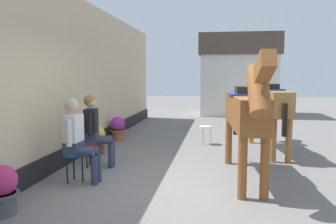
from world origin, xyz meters
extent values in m
plane|color=slate|center=(0.00, 3.00, 0.00)|extent=(40.00, 40.00, 0.00)
cube|color=#CCB793|center=(-2.55, 1.50, 1.70)|extent=(0.30, 14.00, 3.40)
cube|color=black|center=(-2.53, 1.50, 0.18)|extent=(0.34, 14.00, 0.36)
cube|color=silver|center=(1.40, 10.23, 1.30)|extent=(3.20, 2.40, 2.60)
cube|color=brown|center=(1.40, 10.23, 3.05)|extent=(3.40, 2.60, 0.90)
cylinder|color=#194C99|center=(-1.77, -0.05, 0.46)|extent=(0.34, 0.34, 0.03)
cylinder|color=black|center=(-1.63, -0.06, 0.22)|extent=(0.02, 0.02, 0.45)
cylinder|color=black|center=(-1.84, 0.07, 0.22)|extent=(0.02, 0.02, 0.45)
cylinder|color=black|center=(-1.84, -0.17, 0.22)|extent=(0.02, 0.02, 0.45)
cube|color=#2D3851|center=(-1.77, -0.05, 0.58)|extent=(0.25, 0.33, 0.20)
cube|color=silver|center=(-1.77, -0.05, 0.90)|extent=(0.23, 0.35, 0.44)
sphere|color=tan|center=(-1.77, -0.05, 1.25)|extent=(0.20, 0.20, 0.20)
sphere|color=#B2A38E|center=(-1.79, -0.05, 1.28)|extent=(0.22, 0.22, 0.22)
cylinder|color=#2D3851|center=(-1.58, 0.02, 0.53)|extent=(0.38, 0.14, 0.13)
cylinder|color=#2D3851|center=(-1.39, 0.01, 0.23)|extent=(0.11, 0.11, 0.46)
cylinder|color=#2D3851|center=(-1.58, -0.14, 0.53)|extent=(0.38, 0.14, 0.13)
cylinder|color=#2D3851|center=(-1.39, -0.15, 0.23)|extent=(0.11, 0.11, 0.46)
cylinder|color=silver|center=(-1.74, 0.15, 0.85)|extent=(0.09, 0.09, 0.42)
cylinder|color=silver|center=(-1.76, -0.25, 0.85)|extent=(0.09, 0.09, 0.42)
cylinder|color=red|center=(-1.83, 0.87, 0.46)|extent=(0.34, 0.34, 0.03)
cylinder|color=black|center=(-1.69, 0.90, 0.22)|extent=(0.02, 0.02, 0.45)
cylinder|color=black|center=(-1.92, 0.98, 0.22)|extent=(0.02, 0.02, 0.45)
cylinder|color=black|center=(-1.88, 0.74, 0.22)|extent=(0.02, 0.02, 0.45)
cube|color=#2D3851|center=(-1.83, 0.87, 0.58)|extent=(0.29, 0.35, 0.20)
cube|color=black|center=(-1.83, 0.87, 0.90)|extent=(0.27, 0.37, 0.44)
sphere|color=tan|center=(-1.83, 0.87, 1.25)|extent=(0.20, 0.20, 0.20)
sphere|color=olive|center=(-1.85, 0.87, 1.28)|extent=(0.22, 0.22, 0.22)
cylinder|color=#2D3851|center=(-1.65, 0.98, 0.53)|extent=(0.40, 0.19, 0.13)
cylinder|color=#2D3851|center=(-1.47, 1.01, 0.23)|extent=(0.11, 0.11, 0.46)
cylinder|color=#2D3851|center=(-1.63, 0.83, 0.53)|extent=(0.40, 0.19, 0.13)
cylinder|color=#2D3851|center=(-1.44, 0.86, 0.23)|extent=(0.11, 0.11, 0.46)
cylinder|color=black|center=(-1.84, 1.07, 0.85)|extent=(0.09, 0.09, 0.42)
cylinder|color=black|center=(-1.78, 0.68, 0.85)|extent=(0.09, 0.09, 0.42)
cube|color=brown|center=(0.99, 0.56, 1.16)|extent=(0.59, 2.23, 0.52)
cylinder|color=brown|center=(1.22, -0.41, 0.45)|extent=(0.13, 0.13, 0.90)
cylinder|color=brown|center=(0.91, -0.43, 0.45)|extent=(0.13, 0.13, 0.90)
cylinder|color=brown|center=(1.08, 1.52, 0.45)|extent=(0.13, 0.13, 0.90)
cylinder|color=brown|center=(0.77, 1.50, 0.45)|extent=(0.13, 0.13, 0.90)
cylinder|color=brown|center=(1.08, -0.64, 1.55)|extent=(0.32, 0.65, 0.73)
cube|color=brown|center=(1.10, -0.98, 1.86)|extent=(0.22, 0.54, 0.40)
cube|color=black|center=(1.08, -0.62, 1.69)|extent=(0.08, 0.63, 0.48)
cylinder|color=black|center=(0.91, 1.69, 0.89)|extent=(0.11, 0.11, 0.65)
cube|color=navy|center=(0.99, 0.66, 1.44)|extent=(0.54, 0.63, 0.03)
cube|color=black|center=(0.99, 0.66, 1.51)|extent=(0.31, 0.46, 0.12)
cube|color=#9E6B38|center=(1.69, 2.73, 1.16)|extent=(0.73, 2.24, 0.52)
cylinder|color=#9E6B38|center=(1.41, 3.68, 0.45)|extent=(0.13, 0.13, 0.90)
cylinder|color=#9E6B38|center=(1.72, 3.72, 0.45)|extent=(0.13, 0.13, 0.90)
cylinder|color=#9E6B38|center=(1.66, 1.76, 0.45)|extent=(0.13, 0.13, 0.90)
cylinder|color=#9E6B38|center=(1.97, 1.80, 0.45)|extent=(0.13, 0.13, 0.90)
cylinder|color=#9E6B38|center=(1.53, 3.92, 1.55)|extent=(0.36, 0.66, 0.73)
cube|color=#9E6B38|center=(1.49, 4.26, 1.86)|extent=(0.25, 0.55, 0.40)
cube|color=black|center=(1.54, 3.90, 1.69)|extent=(0.12, 0.63, 0.48)
cylinder|color=black|center=(1.84, 1.60, 0.89)|extent=(0.11, 0.11, 0.65)
cube|color=navy|center=(1.70, 2.63, 1.44)|extent=(0.57, 0.66, 0.03)
cube|color=black|center=(1.70, 2.63, 1.51)|extent=(0.34, 0.47, 0.12)
cylinder|color=#4C4C51|center=(-2.12, -1.44, 0.14)|extent=(0.34, 0.34, 0.28)
cylinder|color=#4C4C51|center=(-2.12, -1.44, 0.26)|extent=(0.43, 0.43, 0.04)
sphere|color=#B22D66|center=(-2.12, -1.44, 0.44)|extent=(0.40, 0.40, 0.40)
cylinder|color=brown|center=(-2.12, 1.89, 0.14)|extent=(0.34, 0.34, 0.28)
cylinder|color=brown|center=(-2.12, 1.89, 0.26)|extent=(0.43, 0.43, 0.04)
sphere|color=gold|center=(-2.12, 1.89, 0.44)|extent=(0.40, 0.40, 0.40)
cylinder|color=#A85638|center=(-2.14, 3.56, 0.14)|extent=(0.34, 0.34, 0.28)
cylinder|color=#A85638|center=(-2.14, 3.56, 0.26)|extent=(0.43, 0.43, 0.04)
sphere|color=purple|center=(-2.14, 3.56, 0.44)|extent=(0.40, 0.40, 0.40)
cylinder|color=white|center=(0.24, 3.37, 0.45)|extent=(0.32, 0.32, 0.03)
cylinder|color=silver|center=(0.37, 3.37, 0.22)|extent=(0.02, 0.02, 0.43)
cylinder|color=silver|center=(0.18, 3.48, 0.22)|extent=(0.02, 0.02, 0.43)
cylinder|color=silver|center=(0.18, 3.26, 0.22)|extent=(0.02, 0.02, 0.43)
camera|label=1|loc=(0.56, -5.20, 1.76)|focal=36.18mm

